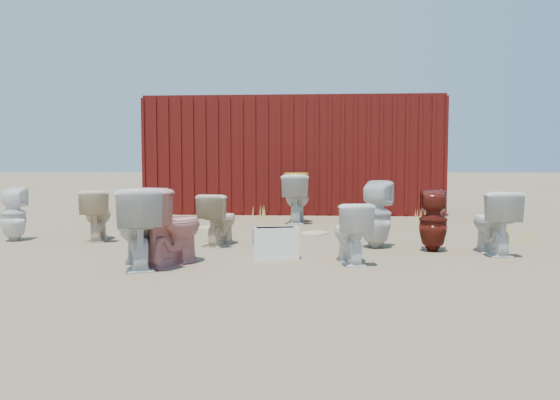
# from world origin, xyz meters

# --- Properties ---
(ground) EXTENTS (100.00, 100.00, 0.00)m
(ground) POSITION_xyz_m (0.00, 0.00, 0.00)
(ground) COLOR brown
(ground) RESTS_ON ground
(shipping_container) EXTENTS (6.00, 2.40, 2.40)m
(shipping_container) POSITION_xyz_m (0.00, 5.20, 1.20)
(shipping_container) COLOR #4C0D0C
(shipping_container) RESTS_ON ground
(toilet_front_a) EXTENTS (0.72, 0.91, 0.81)m
(toilet_front_a) POSITION_xyz_m (-1.30, -1.45, 0.41)
(toilet_front_a) COLOR silver
(toilet_front_a) RESTS_ON ground
(toilet_front_pink) EXTENTS (0.73, 0.91, 0.82)m
(toilet_front_pink) POSITION_xyz_m (-1.01, -1.29, 0.41)
(toilet_front_pink) COLOR tan
(toilet_front_pink) RESTS_ON ground
(toilet_front_c) EXTENTS (0.47, 0.69, 0.64)m
(toilet_front_c) POSITION_xyz_m (0.86, -1.04, 0.32)
(toilet_front_c) COLOR white
(toilet_front_c) RESTS_ON ground
(toilet_front_maroon) EXTENTS (0.39, 0.39, 0.74)m
(toilet_front_maroon) POSITION_xyz_m (1.89, -0.22, 0.37)
(toilet_front_maroon) COLOR #5C170F
(toilet_front_maroon) RESTS_ON ground
(toilet_front_e) EXTENTS (0.47, 0.76, 0.74)m
(toilet_front_e) POSITION_xyz_m (2.55, -0.35, 0.37)
(toilet_front_e) COLOR silver
(toilet_front_e) RESTS_ON ground
(toilet_back_a) EXTENTS (0.39, 0.40, 0.73)m
(toilet_back_a) POSITION_xyz_m (-3.60, 0.26, 0.36)
(toilet_back_a) COLOR white
(toilet_back_a) RESTS_ON ground
(toilet_back_beige_left) EXTENTS (0.55, 0.76, 0.69)m
(toilet_back_beige_left) POSITION_xyz_m (-2.49, 0.39, 0.35)
(toilet_back_beige_left) COLOR beige
(toilet_back_beige_left) RESTS_ON ground
(toilet_back_beige_right) EXTENTS (0.50, 0.71, 0.66)m
(toilet_back_beige_right) POSITION_xyz_m (-0.75, 0.09, 0.33)
(toilet_back_beige_right) COLOR beige
(toilet_back_beige_right) RESTS_ON ground
(toilet_back_yellowlid) EXTENTS (0.50, 0.85, 0.85)m
(toilet_back_yellowlid) POSITION_xyz_m (0.14, 2.77, 0.43)
(toilet_back_yellowlid) COLOR silver
(toilet_back_yellowlid) RESTS_ON ground
(toilet_back_e) EXTENTS (0.49, 0.50, 0.84)m
(toilet_back_e) POSITION_xyz_m (1.24, -0.00, 0.42)
(toilet_back_e) COLOR silver
(toilet_back_e) RESTS_ON ground
(yellow_lid) EXTENTS (0.43, 0.54, 0.02)m
(yellow_lid) POSITION_xyz_m (0.14, 2.77, 0.86)
(yellow_lid) COLOR gold
(yellow_lid) RESTS_ON toilet_back_yellowlid
(loose_tank) EXTENTS (0.53, 0.31, 0.35)m
(loose_tank) POSITION_xyz_m (0.05, -0.86, 0.17)
(loose_tank) COLOR white
(loose_tank) RESTS_ON ground
(loose_lid_near) EXTENTS (0.55, 0.61, 0.02)m
(loose_lid_near) POSITION_xyz_m (0.47, 1.24, 0.01)
(loose_lid_near) COLOR beige
(loose_lid_near) RESTS_ON ground
(loose_lid_far) EXTENTS (0.49, 0.56, 0.02)m
(loose_lid_far) POSITION_xyz_m (-1.22, 1.80, 0.01)
(loose_lid_far) COLOR beige
(loose_lid_far) RESTS_ON ground
(weed_clump_a) EXTENTS (0.36, 0.36, 0.31)m
(weed_clump_a) POSITION_xyz_m (-2.39, 2.79, 0.16)
(weed_clump_a) COLOR #BEBF4C
(weed_clump_a) RESTS_ON ground
(weed_clump_b) EXTENTS (0.32, 0.32, 0.28)m
(weed_clump_b) POSITION_xyz_m (0.17, 2.73, 0.14)
(weed_clump_b) COLOR #BEBF4C
(weed_clump_b) RESTS_ON ground
(weed_clump_c) EXTENTS (0.36, 0.36, 0.29)m
(weed_clump_c) POSITION_xyz_m (2.34, 2.78, 0.15)
(weed_clump_c) COLOR #BEBF4C
(weed_clump_c) RESTS_ON ground
(weed_clump_d) EXTENTS (0.30, 0.30, 0.27)m
(weed_clump_d) POSITION_xyz_m (-0.56, 3.35, 0.14)
(weed_clump_d) COLOR #BEBF4C
(weed_clump_d) RESTS_ON ground
(weed_clump_e) EXTENTS (0.34, 0.34, 0.30)m
(weed_clump_e) POSITION_xyz_m (1.35, 3.50, 0.15)
(weed_clump_e) COLOR #BEBF4C
(weed_clump_e) RESTS_ON ground
(weed_clump_f) EXTENTS (0.28, 0.28, 0.22)m
(weed_clump_f) POSITION_xyz_m (3.22, 0.56, 0.11)
(weed_clump_f) COLOR #BEBF4C
(weed_clump_f) RESTS_ON ground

